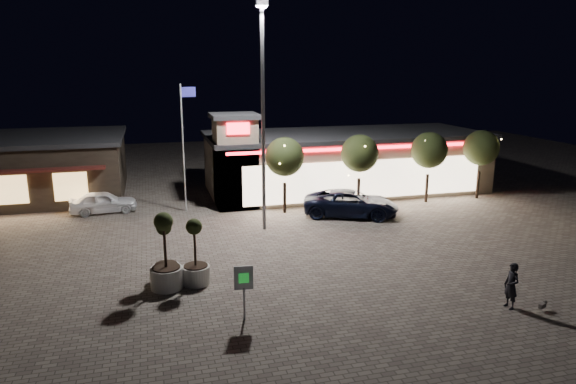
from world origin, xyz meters
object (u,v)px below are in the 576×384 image
object	(u,v)px
planter_left	(166,265)
pickup_truck	(351,203)
white_sedan	(103,202)
valet_sign	(244,282)
pedestrian	(511,286)
planter_mid	(196,264)

from	to	relation	value
planter_left	pickup_truck	bearing A→B (deg)	34.93
white_sedan	valet_sign	bearing A→B (deg)	-164.14
pedestrian	planter_mid	bearing A→B (deg)	-117.84
pickup_truck	white_sedan	size ratio (longest dim) A/B	1.42
planter_left	pedestrian	bearing A→B (deg)	-22.96
pickup_truck	planter_mid	distance (m)	12.87
white_sedan	valet_sign	world-z (taller)	valet_sign
pedestrian	valet_sign	distance (m)	10.11
white_sedan	pedestrian	world-z (taller)	pedestrian
white_sedan	planter_mid	world-z (taller)	planter_mid
valet_sign	pedestrian	bearing A→B (deg)	-9.98
pickup_truck	valet_sign	size ratio (longest dim) A/B	2.79
white_sedan	planter_left	world-z (taller)	planter_left
pickup_truck	white_sedan	xyz separation A→B (m)	(-14.81, 4.79, -0.11)
white_sedan	pedestrian	size ratio (longest dim) A/B	2.26
pickup_truck	valet_sign	bearing A→B (deg)	166.18
planter_left	planter_mid	world-z (taller)	planter_left
pedestrian	planter_left	size ratio (longest dim) A/B	0.55
planter_left	planter_mid	xyz separation A→B (m)	(1.22, 0.14, -0.12)
pickup_truck	pedestrian	world-z (taller)	pedestrian
white_sedan	planter_mid	xyz separation A→B (m)	(4.60, -12.64, 0.20)
pedestrian	planter_left	world-z (taller)	planter_left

